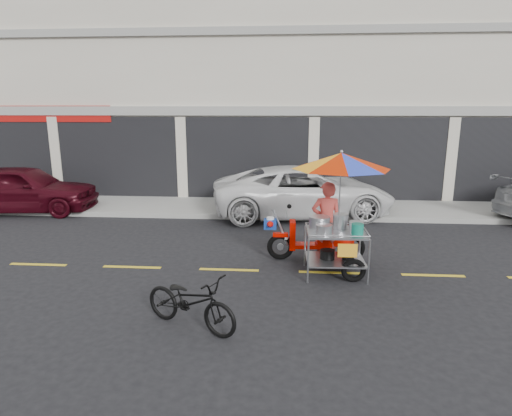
# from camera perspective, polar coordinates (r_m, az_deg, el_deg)

# --- Properties ---
(ground) EXTENTS (90.00, 90.00, 0.00)m
(ground) POSITION_cam_1_polar(r_m,az_deg,el_deg) (8.67, 9.74, -8.49)
(ground) COLOR black
(sidewalk) EXTENTS (45.00, 3.00, 0.15)m
(sidewalk) POSITION_cam_1_polar(r_m,az_deg,el_deg) (13.90, 7.69, 0.12)
(sidewalk) COLOR gray
(sidewalk) RESTS_ON ground
(shophouse_block) EXTENTS (36.00, 8.11, 10.40)m
(shophouse_block) POSITION_cam_1_polar(r_m,az_deg,el_deg) (19.01, 16.02, 15.82)
(shophouse_block) COLOR beige
(shophouse_block) RESTS_ON ground
(centerline) EXTENTS (42.00, 0.10, 0.01)m
(centerline) POSITION_cam_1_polar(r_m,az_deg,el_deg) (8.67, 9.74, -8.47)
(centerline) COLOR gold
(centerline) RESTS_ON ground
(maroon_sedan) EXTENTS (4.55, 2.19, 1.50)m
(maroon_sedan) POSITION_cam_1_polar(r_m,az_deg,el_deg) (15.09, -28.69, 2.26)
(maroon_sedan) COLOR #36060F
(maroon_sedan) RESTS_ON ground
(white_pickup) EXTENTS (5.72, 3.34, 1.50)m
(white_pickup) POSITION_cam_1_polar(r_m,az_deg,el_deg) (12.92, 6.31, 2.23)
(white_pickup) COLOR white
(white_pickup) RESTS_ON ground
(near_bicycle) EXTENTS (1.68, 1.21, 0.84)m
(near_bicycle) POSITION_cam_1_polar(r_m,az_deg,el_deg) (6.45, -8.72, -12.20)
(near_bicycle) COLOR black
(near_bicycle) RESTS_ON ground
(food_vendor_rig) EXTENTS (2.42, 1.91, 2.43)m
(food_vendor_rig) POSITION_cam_1_polar(r_m,az_deg,el_deg) (8.50, 10.31, 1.74)
(food_vendor_rig) COLOR black
(food_vendor_rig) RESTS_ON ground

